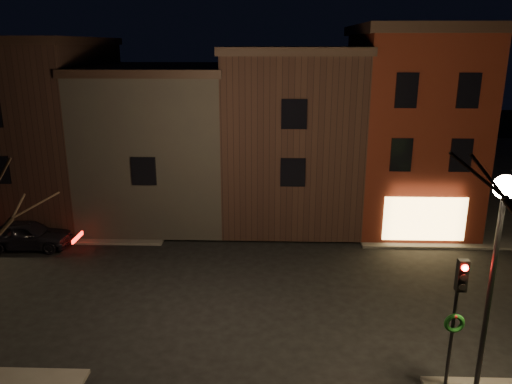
# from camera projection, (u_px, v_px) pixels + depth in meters

# --- Properties ---
(ground) EXTENTS (120.00, 120.00, 0.00)m
(ground) POSITION_uv_depth(u_px,v_px,m) (258.00, 296.00, 19.89)
(ground) COLOR black
(ground) RESTS_ON ground
(sidewalk_far_left) EXTENTS (30.00, 30.00, 0.12)m
(sidewalk_far_left) POSITION_uv_depth(u_px,v_px,m) (15.00, 170.00, 39.68)
(sidewalk_far_left) COLOR #2D2B28
(sidewalk_far_left) RESTS_ON ground
(corner_building) EXTENTS (6.50, 8.50, 10.50)m
(corner_building) POSITION_uv_depth(u_px,v_px,m) (410.00, 125.00, 27.17)
(corner_building) COLOR #4C170D
(corner_building) RESTS_ON ground
(row_building_a) EXTENTS (7.30, 10.30, 9.40)m
(row_building_a) POSITION_uv_depth(u_px,v_px,m) (290.00, 132.00, 28.52)
(row_building_a) COLOR black
(row_building_a) RESTS_ON ground
(row_building_b) EXTENTS (7.80, 10.30, 8.40)m
(row_building_b) POSITION_uv_depth(u_px,v_px,m) (165.00, 140.00, 28.90)
(row_building_b) COLOR black
(row_building_b) RESTS_ON ground
(row_building_c) EXTENTS (7.30, 10.30, 9.90)m
(row_building_c) POSITION_uv_depth(u_px,v_px,m) (40.00, 126.00, 28.92)
(row_building_c) COLOR black
(row_building_c) RESTS_ON ground
(street_lamp_near) EXTENTS (0.60, 0.60, 6.48)m
(street_lamp_near) POSITION_uv_depth(u_px,v_px,m) (499.00, 230.00, 12.46)
(street_lamp_near) COLOR black
(street_lamp_near) RESTS_ON sidewalk_near_right
(traffic_signal) EXTENTS (0.58, 0.38, 4.05)m
(traffic_signal) POSITION_uv_depth(u_px,v_px,m) (457.00, 305.00, 13.63)
(traffic_signal) COLOR black
(traffic_signal) RESTS_ON sidewalk_near_right
(parked_car_a) EXTENTS (4.22, 1.82, 1.42)m
(parked_car_a) POSITION_uv_depth(u_px,v_px,m) (27.00, 235.00, 24.35)
(parked_car_a) COLOR black
(parked_car_a) RESTS_ON ground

